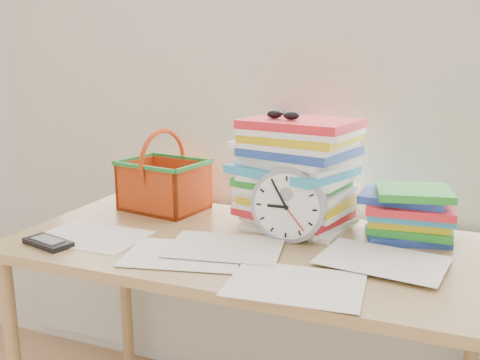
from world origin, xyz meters
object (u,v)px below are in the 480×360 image
at_px(desk, 248,266).
at_px(paper_stack, 296,174).
at_px(book_stack, 407,213).
at_px(calculator, 48,243).
at_px(basket, 164,170).
at_px(clock, 289,205).

distance_m(desk, paper_stack, 0.33).
bearing_deg(paper_stack, desk, -112.51).
relative_size(desk, book_stack, 5.21).
relative_size(desk, calculator, 9.12).
relative_size(desk, basket, 4.95).
bearing_deg(basket, paper_stack, 7.99).
bearing_deg(desk, calculator, -155.57).
xyz_separation_m(desk, calculator, (-0.53, -0.24, 0.08)).
bearing_deg(desk, clock, 26.63).
bearing_deg(desk, basket, 151.85).
distance_m(desk, book_stack, 0.50).
xyz_separation_m(desk, basket, (-0.41, 0.22, 0.22)).
relative_size(book_stack, calculator, 1.75).
bearing_deg(paper_stack, book_stack, 0.54).
xyz_separation_m(book_stack, basket, (-0.83, 0.01, 0.06)).
bearing_deg(calculator, basket, 89.08).
height_order(clock, calculator, clock).
height_order(basket, calculator, basket).
bearing_deg(clock, desk, -153.37).
xyz_separation_m(book_stack, calculator, (-0.96, -0.45, -0.07)).
height_order(paper_stack, clock, paper_stack).
height_order(clock, book_stack, clock).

